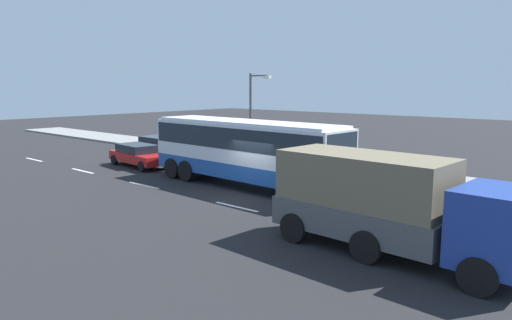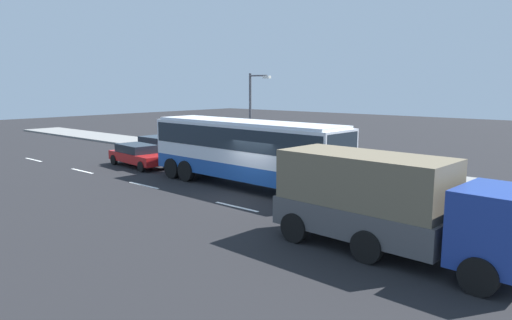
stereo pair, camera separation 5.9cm
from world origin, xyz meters
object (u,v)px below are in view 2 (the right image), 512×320
object	(u,v)px
car_silver_hatch	(160,146)
street_lamp	(253,110)
pedestrian_near_curb	(331,155)
car_red_compact	(138,155)
coach_bus	(245,146)
cargo_truck	(389,202)

from	to	relation	value
car_silver_hatch	street_lamp	distance (m)	7.58
street_lamp	pedestrian_near_curb	bearing A→B (deg)	-0.55
car_red_compact	pedestrian_near_curb	bearing A→B (deg)	34.85
coach_bus	street_lamp	xyz separation A→B (m)	(-4.61, 5.75, 1.40)
cargo_truck	car_red_compact	xyz separation A→B (m)	(-18.59, 4.14, -0.85)
coach_bus	car_red_compact	bearing A→B (deg)	-177.94
car_red_compact	pedestrian_near_curb	distance (m)	11.86
car_silver_hatch	street_lamp	size ratio (longest dim) A/B	0.84
street_lamp	coach_bus	bearing A→B (deg)	-51.30
street_lamp	car_silver_hatch	bearing A→B (deg)	-160.46
pedestrian_near_curb	cargo_truck	bearing A→B (deg)	123.58
coach_bus	car_red_compact	xyz separation A→B (m)	(-9.00, -0.02, -1.30)
coach_bus	pedestrian_near_curb	bearing A→B (deg)	78.32
coach_bus	car_silver_hatch	xyz separation A→B (m)	(-11.29, 3.38, -1.28)
coach_bus	cargo_truck	world-z (taller)	coach_bus
coach_bus	street_lamp	distance (m)	7.50
cargo_truck	car_silver_hatch	bearing A→B (deg)	162.53
car_silver_hatch	pedestrian_near_curb	xyz separation A→B (m)	(12.66, 2.31, 0.34)
coach_bus	pedestrian_near_curb	distance (m)	5.93
coach_bus	cargo_truck	xyz separation A→B (m)	(9.59, -4.16, -0.45)
coach_bus	car_silver_hatch	bearing A→B (deg)	165.25
coach_bus	street_lamp	size ratio (longest dim) A/B	2.01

